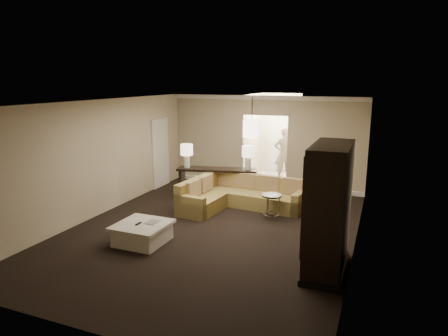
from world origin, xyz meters
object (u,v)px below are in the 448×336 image
at_px(console_table, 217,181).
at_px(person, 284,151).
at_px(sectional_sofa, 237,195).
at_px(drink_table, 272,201).
at_px(coffee_table, 142,233).
at_px(armoire, 328,211).

relative_size(console_table, person, 1.15).
xyz_separation_m(sectional_sofa, drink_table, (1.06, -0.47, 0.10)).
distance_m(sectional_sofa, drink_table, 1.17).
xyz_separation_m(coffee_table, armoire, (3.63, 0.19, 0.86)).
bearing_deg(console_table, sectional_sofa, -49.59).
bearing_deg(coffee_table, person, 76.45).
relative_size(sectional_sofa, drink_table, 4.86).
distance_m(sectional_sofa, person, 3.27).
height_order(coffee_table, drink_table, drink_table).
bearing_deg(sectional_sofa, drink_table, -18.51).
relative_size(console_table, drink_table, 3.83).
distance_m(coffee_table, drink_table, 3.17).
bearing_deg(armoire, drink_table, 125.50).
bearing_deg(person, coffee_table, 56.28).
xyz_separation_m(sectional_sofa, coffee_table, (-0.99, -2.87, -0.11)).
xyz_separation_m(sectional_sofa, armoire, (2.64, -2.68, 0.75)).
distance_m(coffee_table, person, 6.26).
bearing_deg(sectional_sofa, person, 87.20).
xyz_separation_m(drink_table, person, (-0.60, 3.64, 0.57)).
bearing_deg(person, console_table, 43.97).
bearing_deg(armoire, sectional_sofa, 134.53).
relative_size(armoire, drink_table, 3.76).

